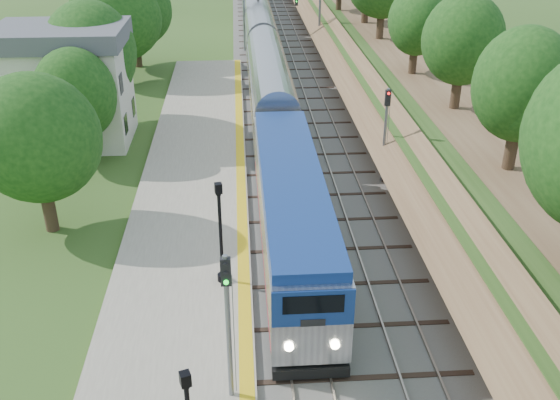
{
  "coord_description": "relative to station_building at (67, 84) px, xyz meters",
  "views": [
    {
      "loc": [
        -2.31,
        -12.17,
        16.48
      ],
      "look_at": [
        -0.5,
        14.35,
        2.8
      ],
      "focal_mm": 40.0,
      "sensor_mm": 36.0,
      "label": 1
    }
  ],
  "objects": [
    {
      "name": "yellow_stripe",
      "position": [
        11.65,
        -14.0,
        -3.7
      ],
      "size": [
        0.55,
        68.0,
        0.01
      ],
      "primitive_type": "cube",
      "color": "gold",
      "rests_on": "platform"
    },
    {
      "name": "trackbed",
      "position": [
        16.0,
        30.0,
        -4.02
      ],
      "size": [
        9.5,
        170.0,
        0.28
      ],
      "color": "#4C4944",
      "rests_on": "ground"
    },
    {
      "name": "embankment",
      "position": [
        24.35,
        30.0,
        -2.14
      ],
      "size": [
        10.64,
        170.0,
        11.7
      ],
      "color": "brown",
      "rests_on": "ground"
    },
    {
      "name": "platform",
      "position": [
        8.8,
        -14.0,
        -3.9
      ],
      "size": [
        6.4,
        68.0,
        0.38
      ],
      "primitive_type": "cube",
      "color": "gray",
      "rests_on": "ground"
    },
    {
      "name": "train",
      "position": [
        14.0,
        42.49,
        -1.89
      ],
      "size": [
        2.92,
        137.16,
        4.29
      ],
      "color": "black",
      "rests_on": "trackbed"
    },
    {
      "name": "trees_behind_platform",
      "position": [
        2.83,
        -9.33,
        0.44
      ],
      "size": [
        7.82,
        53.32,
        7.21
      ],
      "color": "#332316",
      "rests_on": "ground"
    },
    {
      "name": "signal_farside",
      "position": [
        20.2,
        -8.28,
        -0.42
      ],
      "size": [
        0.32,
        0.25,
        5.81
      ],
      "color": "slate",
      "rests_on": "ground"
    },
    {
      "name": "station_building",
      "position": [
        0.0,
        0.0,
        0.0
      ],
      "size": [
        8.6,
        6.6,
        8.0
      ],
      "color": "silver",
      "rests_on": "ground"
    },
    {
      "name": "signal_platform",
      "position": [
        11.1,
        -25.74,
        -0.18
      ],
      "size": [
        0.34,
        0.27,
        5.75
      ],
      "color": "slate",
      "rests_on": "platform"
    },
    {
      "name": "lamppost_far",
      "position": [
        10.7,
        -18.69,
        -1.54
      ],
      "size": [
        0.48,
        0.48,
        4.85
      ],
      "color": "black",
      "rests_on": "platform"
    },
    {
      "name": "signal_gantry",
      "position": [
        16.47,
        24.99,
        0.73
      ],
      "size": [
        8.4,
        0.38,
        6.2
      ],
      "color": "slate",
      "rests_on": "ground"
    }
  ]
}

